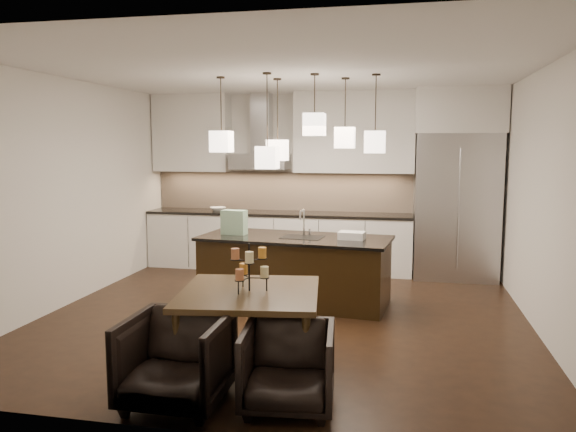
% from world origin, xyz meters
% --- Properties ---
extents(floor, '(5.50, 5.50, 0.02)m').
position_xyz_m(floor, '(0.00, 0.00, -0.01)').
color(floor, black).
rests_on(floor, ground).
extents(ceiling, '(5.50, 5.50, 0.02)m').
position_xyz_m(ceiling, '(0.00, 0.00, 2.81)').
color(ceiling, white).
rests_on(ceiling, wall_back).
extents(wall_back, '(5.50, 0.02, 2.80)m').
position_xyz_m(wall_back, '(0.00, 2.76, 1.40)').
color(wall_back, silver).
rests_on(wall_back, ground).
extents(wall_front, '(5.50, 0.02, 2.80)m').
position_xyz_m(wall_front, '(0.00, -2.76, 1.40)').
color(wall_front, silver).
rests_on(wall_front, ground).
extents(wall_left, '(0.02, 5.50, 2.80)m').
position_xyz_m(wall_left, '(-2.76, 0.00, 1.40)').
color(wall_left, silver).
rests_on(wall_left, ground).
extents(wall_right, '(0.02, 5.50, 2.80)m').
position_xyz_m(wall_right, '(2.76, 0.00, 1.40)').
color(wall_right, silver).
rests_on(wall_right, ground).
extents(refrigerator, '(1.20, 0.72, 2.15)m').
position_xyz_m(refrigerator, '(2.10, 2.38, 1.07)').
color(refrigerator, '#B7B7BA').
rests_on(refrigerator, floor).
extents(fridge_panel, '(1.26, 0.72, 0.65)m').
position_xyz_m(fridge_panel, '(2.10, 2.38, 2.47)').
color(fridge_panel, silver).
rests_on(fridge_panel, refrigerator).
extents(lower_cabinets, '(4.21, 0.62, 0.88)m').
position_xyz_m(lower_cabinets, '(-0.62, 2.43, 0.44)').
color(lower_cabinets, silver).
rests_on(lower_cabinets, floor).
extents(countertop, '(4.21, 0.66, 0.04)m').
position_xyz_m(countertop, '(-0.62, 2.43, 0.90)').
color(countertop, black).
rests_on(countertop, lower_cabinets).
extents(backsplash, '(4.21, 0.02, 0.63)m').
position_xyz_m(backsplash, '(-0.62, 2.73, 1.24)').
color(backsplash, tan).
rests_on(backsplash, countertop).
extents(upper_cab_left, '(1.25, 0.35, 1.25)m').
position_xyz_m(upper_cab_left, '(-2.10, 2.57, 2.17)').
color(upper_cab_left, silver).
rests_on(upper_cab_left, wall_back).
extents(upper_cab_right, '(1.85, 0.35, 1.25)m').
position_xyz_m(upper_cab_right, '(0.55, 2.57, 2.17)').
color(upper_cab_right, silver).
rests_on(upper_cab_right, wall_back).
extents(hood_canopy, '(0.90, 0.52, 0.24)m').
position_xyz_m(hood_canopy, '(-0.93, 2.48, 1.72)').
color(hood_canopy, '#B7B7BA').
rests_on(hood_canopy, wall_back).
extents(hood_chimney, '(0.30, 0.28, 0.96)m').
position_xyz_m(hood_chimney, '(-0.93, 2.59, 2.32)').
color(hood_chimney, '#B7B7BA').
rests_on(hood_chimney, hood_canopy).
extents(fruit_bowl, '(0.34, 0.34, 0.06)m').
position_xyz_m(fruit_bowl, '(-1.61, 2.38, 0.95)').
color(fruit_bowl, silver).
rests_on(fruit_bowl, countertop).
extents(island_body, '(2.38, 1.16, 0.81)m').
position_xyz_m(island_body, '(0.01, 0.58, 0.40)').
color(island_body, black).
rests_on(island_body, floor).
extents(island_top, '(2.46, 1.24, 0.04)m').
position_xyz_m(island_top, '(0.01, 0.58, 0.82)').
color(island_top, black).
rests_on(island_top, island_body).
extents(faucet, '(0.11, 0.23, 0.35)m').
position_xyz_m(faucet, '(0.11, 0.66, 1.02)').
color(faucet, silver).
rests_on(faucet, island_top).
extents(tote_bag, '(0.33, 0.20, 0.31)m').
position_xyz_m(tote_bag, '(-0.79, 0.61, 1.00)').
color(tote_bag, '#185D35').
rests_on(tote_bag, island_top).
extents(food_container, '(0.33, 0.25, 0.09)m').
position_xyz_m(food_container, '(0.72, 0.53, 0.89)').
color(food_container, silver).
rests_on(food_container, island_top).
extents(dining_table, '(1.34, 1.34, 0.72)m').
position_xyz_m(dining_table, '(0.03, -1.60, 0.36)').
color(dining_table, black).
rests_on(dining_table, floor).
extents(candelabra, '(0.39, 0.39, 0.42)m').
position_xyz_m(candelabra, '(0.03, -1.60, 0.93)').
color(candelabra, black).
rests_on(candelabra, dining_table).
extents(candle_a, '(0.08, 0.08, 0.10)m').
position_xyz_m(candle_a, '(0.16, -1.58, 0.89)').
color(candle_a, beige).
rests_on(candle_a, candelabra).
extents(candle_b, '(0.08, 0.08, 0.10)m').
position_xyz_m(candle_b, '(-0.05, -1.50, 0.89)').
color(candle_b, '#C47F27').
rests_on(candle_b, candelabra).
extents(candle_c, '(0.08, 0.08, 0.10)m').
position_xyz_m(candle_c, '(-0.02, -1.72, 0.89)').
color(candle_c, '#A25D39').
rests_on(candle_c, candelabra).
extents(candle_d, '(0.08, 0.08, 0.10)m').
position_xyz_m(candle_d, '(0.12, -1.50, 1.04)').
color(candle_d, '#C47F27').
rests_on(candle_d, candelabra).
extents(candle_e, '(0.08, 0.08, 0.10)m').
position_xyz_m(candle_e, '(-0.10, -1.60, 1.04)').
color(candle_e, '#A25D39').
rests_on(candle_e, candelabra).
extents(candle_f, '(0.08, 0.08, 0.10)m').
position_xyz_m(candle_f, '(0.06, -1.72, 1.04)').
color(candle_f, beige).
rests_on(candle_f, candelabra).
extents(armchair_left, '(0.75, 0.77, 0.70)m').
position_xyz_m(armchair_left, '(-0.34, -2.37, 0.35)').
color(armchair_left, black).
rests_on(armchair_left, floor).
extents(armchair_right, '(0.75, 0.77, 0.64)m').
position_xyz_m(armchair_right, '(0.51, -2.26, 0.32)').
color(armchair_right, black).
rests_on(armchair_right, floor).
extents(pendant_a, '(0.24, 0.24, 0.26)m').
position_xyz_m(pendant_a, '(-0.87, 0.40, 2.02)').
color(pendant_a, beige).
rests_on(pendant_a, ceiling).
extents(pendant_b, '(0.24, 0.24, 0.26)m').
position_xyz_m(pendant_b, '(-0.24, 0.71, 1.92)').
color(pendant_b, beige).
rests_on(pendant_b, ceiling).
extents(pendant_c, '(0.24, 0.24, 0.26)m').
position_xyz_m(pendant_c, '(0.29, 0.33, 2.22)').
color(pendant_c, beige).
rests_on(pendant_c, ceiling).
extents(pendant_d, '(0.24, 0.24, 0.26)m').
position_xyz_m(pendant_d, '(0.60, 0.80, 2.07)').
color(pendant_d, beige).
rests_on(pendant_d, ceiling).
extents(pendant_e, '(0.24, 0.24, 0.26)m').
position_xyz_m(pendant_e, '(0.98, 0.51, 2.02)').
color(pendant_e, beige).
rests_on(pendant_e, ceiling).
extents(pendant_f, '(0.24, 0.24, 0.26)m').
position_xyz_m(pendant_f, '(-0.23, 0.14, 1.84)').
color(pendant_f, beige).
rests_on(pendant_f, ceiling).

